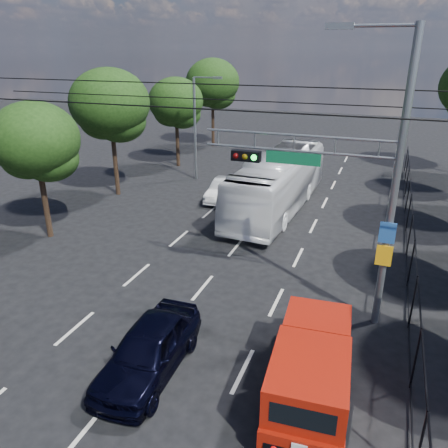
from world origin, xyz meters
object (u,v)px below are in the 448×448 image
at_px(white_bus, 278,182).
at_px(white_van, 224,189).
at_px(signal_mast, 355,172).
at_px(navy_hatchback, 149,349).
at_px(red_pickup, 312,365).

relative_size(white_bus, white_van, 2.99).
relative_size(signal_mast, white_bus, 0.81).
bearing_deg(navy_hatchback, white_van, 100.72).
height_order(signal_mast, red_pickup, signal_mast).
bearing_deg(red_pickup, navy_hatchback, -172.00).
distance_m(navy_hatchback, white_bus, 14.89).
bearing_deg(red_pickup, white_van, 118.50).
distance_m(signal_mast, white_bus, 11.59).
bearing_deg(white_bus, signal_mast, -61.67).
bearing_deg(navy_hatchback, red_pickup, 6.12).
bearing_deg(signal_mast, white_van, 128.37).
bearing_deg(white_bus, white_van, 174.21).
relative_size(navy_hatchback, white_bus, 0.38).
height_order(signal_mast, white_van, signal_mast).
bearing_deg(signal_mast, white_bus, 115.59).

